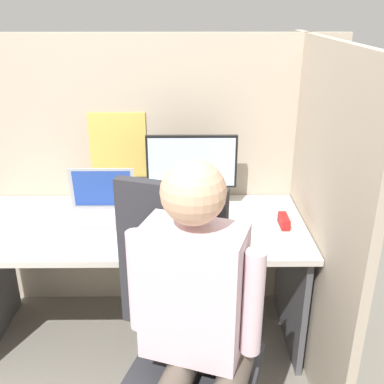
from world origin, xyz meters
name	(u,v)px	position (x,y,z in m)	size (l,w,h in m)	color
cubicle_panel_back	(144,179)	(0.00, 0.75, 0.80)	(2.20, 0.05, 1.61)	tan
cubicle_panel_right	(315,213)	(0.87, 0.29, 0.80)	(0.04, 1.37, 1.61)	tan
desk	(139,251)	(0.00, 0.36, 0.55)	(1.70, 0.72, 0.71)	beige
paper_box	(192,201)	(0.28, 0.56, 0.75)	(0.30, 0.21, 0.08)	#236BAD
monitor	(192,165)	(0.28, 0.56, 0.96)	(0.48, 0.18, 0.33)	black
laptop	(101,209)	(-0.19, 0.44, 0.76)	(0.34, 0.23, 0.25)	#99999E
mouse	(151,228)	(0.07, 0.28, 0.73)	(0.07, 0.05, 0.03)	black
stapler	(284,221)	(0.74, 0.33, 0.74)	(0.04, 0.12, 0.05)	#A31919
carrot_toy	(170,240)	(0.17, 0.15, 0.73)	(0.04, 0.12, 0.04)	orange
office_chair	(183,333)	(0.24, -0.29, 0.58)	(0.59, 0.63, 1.14)	#2D2D33
person	(198,318)	(0.29, -0.45, 0.77)	(0.46, 0.47, 1.31)	brown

